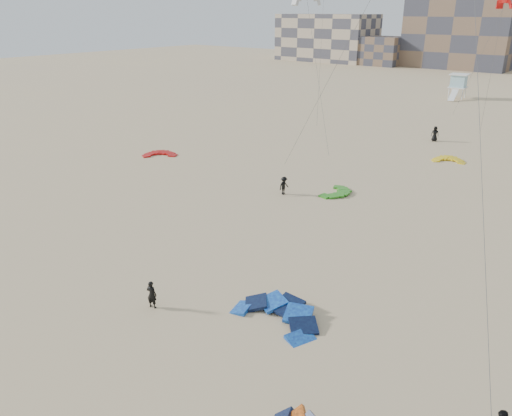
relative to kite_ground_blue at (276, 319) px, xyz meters
The scene contains 13 objects.
ground 5.81m from the kite_ground_blue, 134.01° to the right, with size 320.00×320.00×0.00m, color tan.
kite_ground_blue is the anchor object (origin of this frame).
kite_ground_red 34.00m from the kite_ground_blue, 149.31° to the left, with size 3.37×3.57×0.53m, color red, non-canonical shape.
kite_ground_green 20.36m from the kite_ground_blue, 111.54° to the left, with size 3.28×3.47×0.42m, color #349D1A, non-canonical shape.
kite_ground_yellow 35.44m from the kite_ground_blue, 95.13° to the left, with size 3.08×3.20×0.70m, color #FFA60D, non-canonical shape.
kitesurfer_main 6.86m from the kite_ground_blue, 150.55° to the right, with size 0.59×0.39×1.62m, color black.
kitesurfer_c 19.21m from the kite_ground_blue, 124.69° to the left, with size 1.05×0.60×1.62m, color black.
kitesurfer_e 43.83m from the kite_ground_blue, 100.09° to the left, with size 0.91×0.59×1.86m, color black.
kite_fly_red 60.65m from the kite_ground_blue, 95.76° to the left, with size 6.24×4.20×16.16m.
lifeguard_tower_far 79.25m from the kite_ground_blue, 101.94° to the left, with size 3.39×6.15×4.39m.
condo_west_a 146.15m from the kite_ground_blue, 120.48° to the left, with size 30.00×15.00×14.00m, color tan.
condo_west_b 134.51m from the kite_ground_blue, 104.69° to the left, with size 28.00×14.00×18.00m, color brown.
condo_fill_left 135.16m from the kite_ground_blue, 113.58° to the left, with size 12.00×10.00×8.00m, color brown.
Camera 1 is at (17.22, -13.83, 15.19)m, focal length 35.00 mm.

